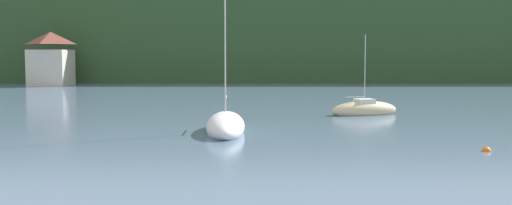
# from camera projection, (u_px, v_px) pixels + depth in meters

# --- Properties ---
(wooded_hillside) EXTENTS (352.00, 46.92, 30.65)m
(wooded_hillside) POSITION_uv_depth(u_px,v_px,m) (195.00, 47.00, 113.23)
(wooded_hillside) COLOR #2D4C28
(wooded_hillside) RESTS_ON ground_plane
(shore_building_west) EXTENTS (5.09, 6.16, 7.29)m
(shore_building_west) POSITION_uv_depth(u_px,v_px,m) (51.00, 59.00, 81.30)
(shore_building_west) COLOR beige
(shore_building_west) RESTS_ON ground_plane
(sailboat_far_0) EXTENTS (2.25, 6.98, 10.35)m
(sailboat_far_0) POSITION_uv_depth(u_px,v_px,m) (225.00, 126.00, 33.31)
(sailboat_far_0) COLOR white
(sailboat_far_0) RESTS_ON ground_plane
(sailboat_far_7) EXTENTS (5.48, 3.43, 6.12)m
(sailboat_far_7) POSITION_uv_depth(u_px,v_px,m) (364.00, 110.00, 42.98)
(sailboat_far_7) COLOR #CCBC8E
(sailboat_far_7) RESTS_ON ground_plane
(mooring_buoy_mid) EXTENTS (0.41, 0.41, 0.41)m
(mooring_buoy_mid) POSITION_uv_depth(u_px,v_px,m) (486.00, 151.00, 26.99)
(mooring_buoy_mid) COLOR orange
(mooring_buoy_mid) RESTS_ON ground_plane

